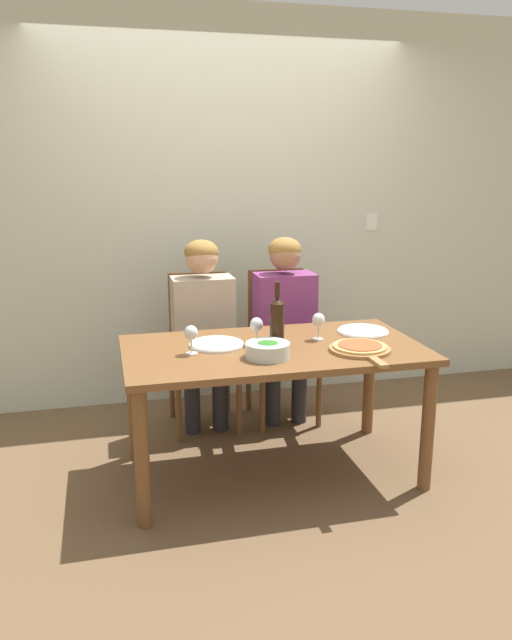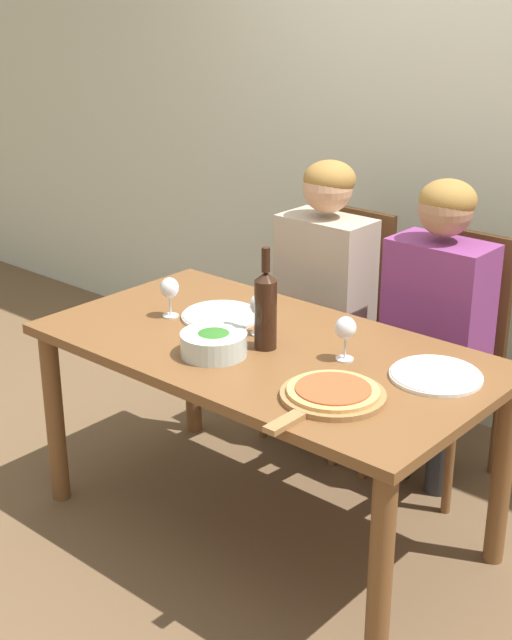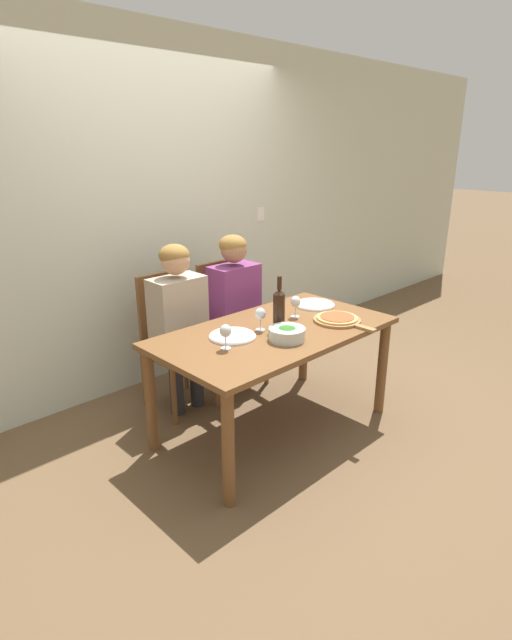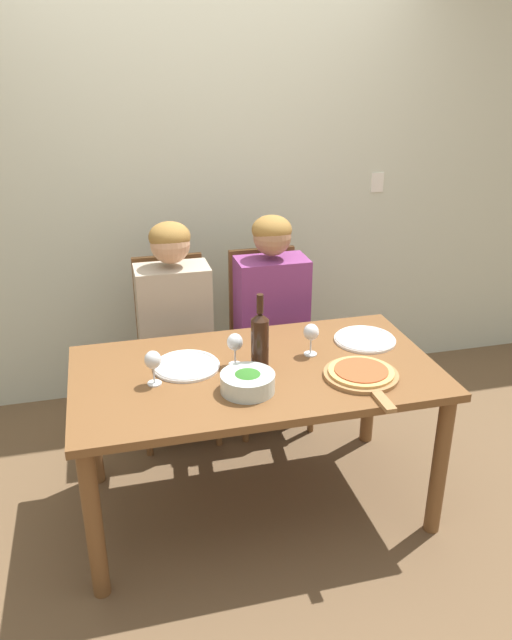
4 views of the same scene
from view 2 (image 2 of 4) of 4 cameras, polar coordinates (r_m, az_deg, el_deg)
name	(u,v)px [view 2 (image 2 of 4)]	position (r m, az deg, el deg)	size (l,w,h in m)	color
ground_plane	(265,526)	(3.39, 0.58, -13.05)	(40.00, 40.00, 0.00)	brown
back_wall	(464,118)	(3.90, 13.19, 12.48)	(10.00, 0.06, 2.70)	beige
dining_table	(266,371)	(3.08, 0.62, -3.27)	(1.58, 0.86, 0.73)	brown
chair_left	(338,320)	(3.85, 5.26, 0.02)	(0.42, 0.42, 0.99)	brown
chair_right	(447,352)	(3.59, 12.13, -1.99)	(0.42, 0.42, 0.99)	brown
person_woman	(323,279)	(3.69, 4.30, 2.66)	(0.47, 0.51, 1.22)	#28282D
person_man	(436,308)	(3.42, 11.44, 0.75)	(0.47, 0.51, 1.22)	#28282D
wine_bottle	(266,308)	(2.96, 0.62, 0.76)	(0.08, 0.08, 0.35)	black
broccoli_bowl	(214,343)	(2.95, -2.72, -1.50)	(0.22, 0.22, 0.08)	silver
dinner_plate_left	(221,315)	(3.27, -2.25, 0.30)	(0.29, 0.29, 0.02)	white
dinner_plate_right	(436,375)	(2.85, 11.44, -3.48)	(0.29, 0.29, 0.02)	white
pizza_on_board	(331,394)	(2.66, 4.85, -4.76)	(0.32, 0.46, 0.04)	#9E7042
wine_glass_left	(170,290)	(3.27, -5.55, 1.94)	(0.07, 0.07, 0.15)	silver
wine_glass_right	(346,330)	(2.90, 5.75, -0.65)	(0.07, 0.07, 0.15)	silver
wine_glass_centre	(259,307)	(3.09, 0.22, 0.87)	(0.07, 0.07, 0.15)	silver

